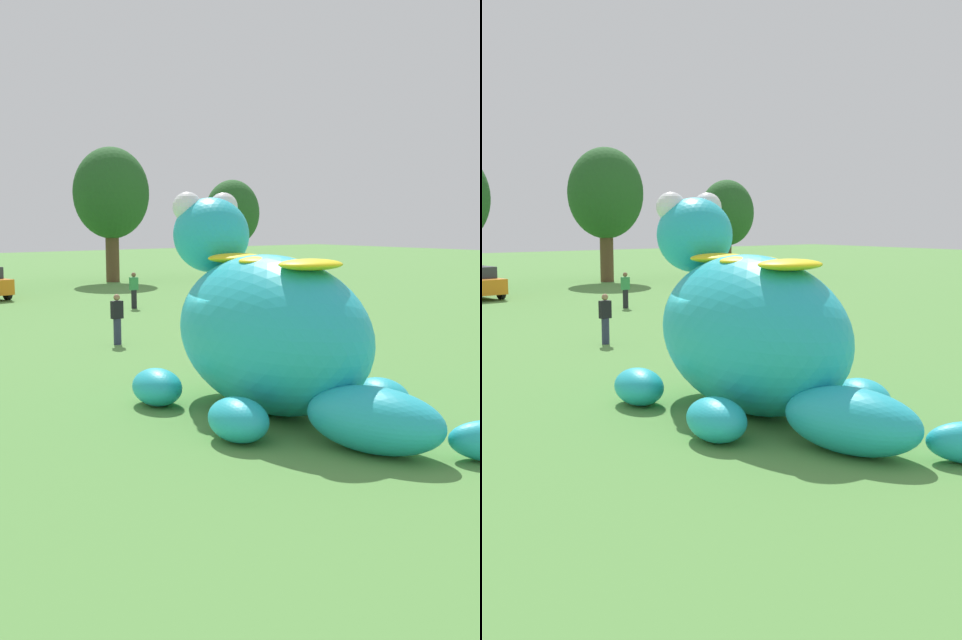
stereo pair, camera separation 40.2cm
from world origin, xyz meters
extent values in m
plane|color=#568E42|center=(0.00, 0.00, 0.00)|extent=(160.00, 160.00, 0.00)
ellipsoid|color=#23B2C6|center=(0.08, -0.81, 1.72)|extent=(3.86, 6.48, 3.44)
ellipsoid|color=#23B2C6|center=(0.43, 1.77, 3.81)|extent=(2.07, 2.23, 1.82)
sphere|color=white|center=(-0.03, 2.11, 4.49)|extent=(0.73, 0.73, 0.73)
sphere|color=white|center=(0.96, 1.97, 4.49)|extent=(0.73, 0.73, 0.73)
ellipsoid|color=yellow|center=(0.26, 0.56, 3.31)|extent=(1.51, 1.28, 0.23)
ellipsoid|color=yellow|center=(0.08, -0.81, 3.31)|extent=(1.51, 1.28, 0.23)
ellipsoid|color=yellow|center=(-0.13, -2.32, 3.31)|extent=(1.51, 1.28, 0.23)
ellipsoid|color=#23B2C6|center=(-1.59, 1.12, 0.42)|extent=(1.24, 1.60, 0.84)
ellipsoid|color=#23B2C6|center=(2.20, 0.60, 0.42)|extent=(1.24, 1.60, 0.84)
ellipsoid|color=#23B2C6|center=(-1.89, -2.24, 0.42)|extent=(1.24, 1.60, 0.84)
ellipsoid|color=#23B2C6|center=(1.59, -2.71, 0.42)|extent=(1.24, 1.60, 0.84)
ellipsoid|color=#23B2C6|center=(-0.40, -4.29, 0.60)|extent=(1.93, 2.99, 1.21)
cylinder|color=black|center=(4.40, 25.27, 0.32)|extent=(0.32, 0.66, 0.64)
cylinder|color=brown|center=(14.42, 32.10, 1.58)|extent=(0.90, 0.90, 3.16)
ellipsoid|color=#235623|center=(14.42, 32.10, 5.94)|extent=(5.05, 5.05, 6.06)
cylinder|color=brown|center=(23.63, 30.77, 1.24)|extent=(0.71, 0.71, 2.48)
ellipsoid|color=#235623|center=(23.63, 30.77, 4.67)|extent=(3.97, 3.97, 4.77)
cylinder|color=#2D334C|center=(1.87, 9.10, 0.44)|extent=(0.26, 0.26, 0.88)
cube|color=black|center=(1.87, 9.10, 1.18)|extent=(0.38, 0.22, 0.60)
sphere|color=#9E7051|center=(1.87, 9.10, 1.60)|extent=(0.22, 0.22, 0.22)
cylinder|color=black|center=(7.64, 17.81, 0.44)|extent=(0.26, 0.26, 0.88)
cube|color=#338C4C|center=(7.64, 17.81, 1.18)|extent=(0.38, 0.22, 0.60)
sphere|color=brown|center=(7.64, 17.81, 1.60)|extent=(0.22, 0.22, 0.22)
camera|label=1|loc=(-10.54, -13.19, 4.19)|focal=42.41mm
camera|label=2|loc=(-10.22, -13.43, 4.19)|focal=42.41mm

